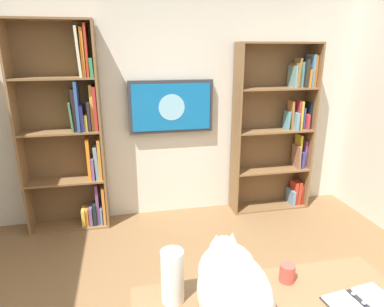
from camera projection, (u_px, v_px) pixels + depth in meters
wall_back at (171, 101)px, 3.75m from camera, size 4.52×0.06×2.70m
bookshelf_left at (280, 127)px, 3.95m from camera, size 0.94×0.28×1.98m
bookshelf_right at (72, 132)px, 3.47m from camera, size 0.83×0.28×2.18m
wall_mounted_tv at (171, 107)px, 3.69m from camera, size 0.94×0.07×0.58m
cat at (232, 287)px, 1.43m from camera, size 0.32×0.58×0.38m
open_binder at (364, 305)px, 1.58m from camera, size 0.35×0.26×0.02m
paper_towel_roll at (172, 276)px, 1.58m from camera, size 0.11×0.11×0.27m
coffee_mug at (287, 273)px, 1.74m from camera, size 0.08×0.08×0.10m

